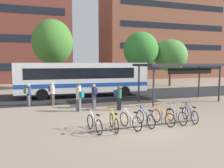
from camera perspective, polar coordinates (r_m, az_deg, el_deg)
name	(u,v)px	position (r m, az deg, el deg)	size (l,w,h in m)	color
ground	(137,123)	(11.49, 6.77, -10.50)	(200.00, 200.00, 0.00)	gray
bus_lane_asphalt	(96,96)	(20.71, -4.40, -3.17)	(80.00, 7.20, 0.01)	#232326
city_bus	(84,78)	(20.30, -7.49, 1.65)	(12.09, 2.90, 3.20)	white
bike_rack	(146,124)	(11.05, 9.23, -10.68)	(6.31, 0.35, 0.70)	#47474C
parked_bicycle_white_0	(94,124)	(10.05, -4.77, -10.58)	(0.54, 1.70, 0.99)	black
parked_bicycle_yellow_1	(114,122)	(10.27, 0.49, -10.21)	(0.52, 1.72, 0.99)	black
parked_bicycle_white_2	(130,121)	(10.52, 4.94, -9.84)	(0.66, 1.67, 0.99)	black
parked_bicycle_blue_3	(145,118)	(11.03, 8.98, -9.16)	(0.52, 1.72, 0.99)	black
parked_bicycle_orange_4	(163,117)	(11.45, 13.50, -8.69)	(0.60, 1.68, 0.99)	black
parked_bicycle_silver_5	(176,116)	(11.93, 16.89, -8.19)	(0.52, 1.72, 0.99)	black
parked_bicycle_blue_6	(190,115)	(12.44, 20.20, -7.73)	(0.52, 1.71, 0.99)	black
transit_shelter	(180,66)	(18.24, 17.83, 4.63)	(7.22, 3.48, 3.13)	#38383D
commuter_olive_pack_0	(79,92)	(16.55, -8.94, -2.10)	(0.44, 0.59, 1.68)	#565660
commuter_olive_pack_1	(28,93)	(16.94, -21.57, -2.32)	(0.59, 0.58, 1.65)	#565660
commuter_teal_pack_2	(79,97)	(14.16, -8.85, -3.58)	(0.58, 0.59, 1.62)	#565660
commuter_navy_pack_3	(118,96)	(14.32, 1.76, -3.32)	(0.55, 0.38, 1.65)	black
commuter_navy_pack_4	(94,94)	(15.17, -4.83, -2.72)	(0.40, 0.57, 1.69)	#565660
commuter_maroon_pack_5	(52,92)	(16.52, -15.82, -2.09)	(0.51, 0.60, 1.76)	#47382D
street_tree_0	(170,56)	(30.57, 15.47, 7.35)	(4.55, 4.55, 6.40)	brown
street_tree_1	(53,43)	(27.32, -15.69, 10.68)	(4.89, 4.89, 8.46)	brown
street_tree_2	(141,50)	(28.69, 7.76, 9.09)	(4.61, 4.61, 7.29)	brown
building_left_wing	(15,32)	(41.81, -24.57, 12.59)	(18.39, 12.66, 17.13)	brown
building_right_wing	(161,32)	(50.01, 13.16, 13.46)	(26.34, 10.84, 20.11)	brown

